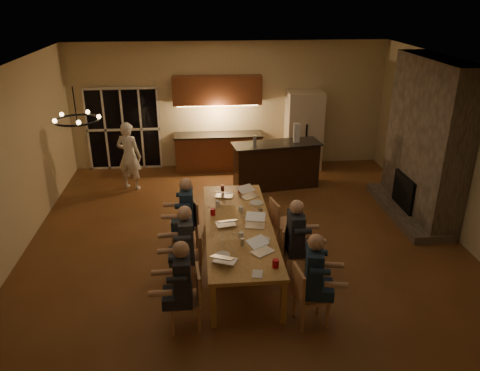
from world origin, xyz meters
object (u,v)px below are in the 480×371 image
(laptop_e, at_px, (225,191))
(mug_front, at_px, (241,235))
(can_cola, at_px, (222,188))
(bar_bottle, at_px, (255,141))
(chair_right_near, at_px, (311,295))
(can_right, at_px, (260,211))
(redcup_mid, at_px, (213,212))
(dining_table, at_px, (239,244))
(person_left_near, at_px, (183,287))
(redcup_near, at_px, (276,264))
(laptop_c, at_px, (226,219))
(chair_left_near, at_px, (184,299))
(laptop_a, at_px, (225,254))
(person_right_near, at_px, (313,279))
(chair_left_far, at_px, (184,224))
(redcup_far, at_px, (240,189))
(laptop_f, at_px, (249,191))
(mug_back, at_px, (218,204))
(person_right_mid, at_px, (295,240))
(plate_near, at_px, (263,240))
(bar_blender, at_px, (297,133))
(standing_person, at_px, (129,156))
(refrigerator, at_px, (304,130))
(person_left_far, at_px, (187,215))
(person_left_mid, at_px, (186,247))
(chandelier, at_px, (77,120))
(can_silver, at_px, (242,242))
(bar_island, at_px, (276,165))
(plate_far, at_px, (256,203))
(mug_mid, at_px, (241,209))
(chair_right_far, at_px, (284,222))
(laptop_d, at_px, (255,220))
(chair_right_mid, at_px, (296,251))

(laptop_e, distance_m, mug_front, 1.63)
(can_cola, distance_m, bar_bottle, 1.96)
(chair_right_near, distance_m, can_right, 2.04)
(redcup_mid, bearing_deg, dining_table, -43.89)
(person_left_near, bearing_deg, redcup_near, 101.60)
(laptop_c, bearing_deg, chair_left_near, 56.47)
(can_cola, bearing_deg, laptop_a, -92.23)
(dining_table, relative_size, person_right_near, 2.41)
(chair_left_far, height_order, redcup_far, chair_left_far)
(laptop_f, relative_size, can_cola, 2.67)
(can_cola, bearing_deg, person_right_near, -70.03)
(can_cola, relative_size, bar_bottle, 0.50)
(laptop_f, xyz_separation_m, mug_back, (-0.61, -0.36, -0.06))
(person_right_mid, bearing_deg, chair_left_far, 57.51)
(redcup_far, bearing_deg, mug_front, -94.61)
(can_right, relative_size, plate_near, 0.51)
(laptop_f, bearing_deg, can_right, -112.31)
(bar_blender, bearing_deg, standing_person, -176.16)
(redcup_far, height_order, plate_near, redcup_far)
(refrigerator, bearing_deg, can_right, -111.54)
(mug_back, distance_m, redcup_mid, 0.36)
(chair_left_far, bearing_deg, person_left_far, 16.50)
(person_right_mid, height_order, laptop_c, person_right_mid)
(chair_left_near, relative_size, can_cola, 7.42)
(person_left_mid, relative_size, can_right, 11.50)
(chandelier, height_order, can_silver, chandelier)
(chair_right_near, xyz_separation_m, redcup_far, (-0.73, 2.94, 0.37))
(bar_island, height_order, chair_left_near, bar_island)
(person_right_mid, relative_size, plate_far, 5.43)
(redcup_near, xyz_separation_m, redcup_far, (-0.26, 2.66, 0.00))
(chair_left_near, height_order, person_left_far, person_left_far)
(plate_near, relative_size, plate_far, 0.92)
(person_right_mid, bearing_deg, mug_mid, 39.50)
(chair_right_far, bearing_deg, redcup_mid, 85.09)
(can_right, bearing_deg, chair_left_near, -124.49)
(chair_right_far, relative_size, can_silver, 7.42)
(chair_left_near, bearing_deg, can_silver, 130.14)
(bar_island, height_order, chandelier, chandelier)
(laptop_a, xyz_separation_m, laptop_e, (0.12, 2.27, 0.00))
(bar_blender, bearing_deg, chandelier, -128.64)
(redcup_mid, bearing_deg, plate_near, -52.30)
(mug_back, bearing_deg, redcup_mid, -106.30)
(laptop_d, bearing_deg, person_right_mid, -22.38)
(person_left_near, height_order, laptop_c, person_left_near)
(person_right_near, bearing_deg, can_cola, 30.56)
(person_left_near, distance_m, laptop_c, 1.76)
(plate_near, bearing_deg, refrigerator, 71.13)
(chair_right_mid, distance_m, standing_person, 5.03)
(chair_left_near, distance_m, bar_bottle, 4.99)
(chair_left_near, xyz_separation_m, person_right_near, (1.78, -0.04, 0.24))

